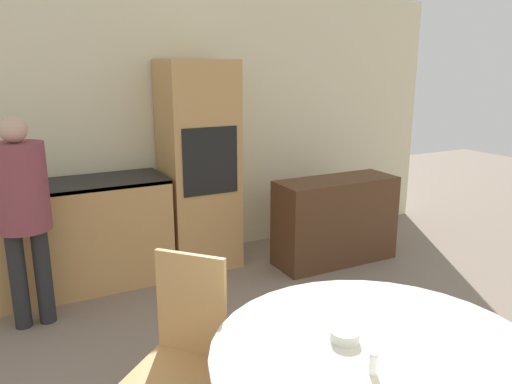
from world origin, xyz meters
TOP-DOWN VIEW (x-y plane):
  - wall_back at (0.00, 4.85)m, footprint 6.31×0.05m
  - kitchen_counter at (-1.23, 4.50)m, footprint 2.14×0.60m
  - oven_unit at (0.20, 4.51)m, footprint 0.64×0.59m
  - sideboard at (1.38, 3.96)m, footprint 1.20×0.45m
  - chair_far_left at (-0.73, 2.33)m, footprint 0.56×0.56m
  - person_standing at (-1.34, 3.97)m, footprint 0.37×0.37m
  - bowl_centre at (-0.25, 1.69)m, footprint 0.12×0.12m
  - salt_shaker at (-0.29, 1.46)m, footprint 0.03×0.03m

SIDE VIEW (x-z plane):
  - sideboard at x=1.38m, z-range 0.00..0.83m
  - kitchen_counter at x=-1.23m, z-range 0.01..0.95m
  - chair_far_left at x=-0.73m, z-range 0.05..1.05m
  - bowl_centre at x=-0.25m, z-range 0.77..0.82m
  - salt_shaker at x=-0.29m, z-range 0.77..0.86m
  - person_standing at x=-1.34m, z-range 0.18..1.73m
  - oven_unit at x=0.20m, z-range 0.00..1.93m
  - wall_back at x=0.00m, z-range 0.00..2.60m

